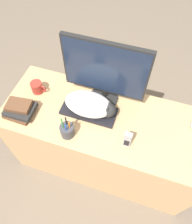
{
  "coord_description": "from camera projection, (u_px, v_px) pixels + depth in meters",
  "views": [
    {
      "loc": [
        0.2,
        -0.51,
        2.07
      ],
      "look_at": [
        -0.06,
        0.29,
        0.83
      ],
      "focal_mm": 35.0,
      "sensor_mm": 36.0,
      "label": 1
    }
  ],
  "objects": [
    {
      "name": "ground_plane",
      "position": [
        92.0,
        188.0,
        2.02
      ],
      "size": [
        12.0,
        12.0,
        0.0
      ],
      "primitive_type": "plane",
      "color": "#6B5B4C"
    },
    {
      "name": "desk",
      "position": [
        103.0,
        142.0,
        1.87
      ],
      "size": [
        1.5,
        0.6,
        0.77
      ],
      "color": "tan",
      "rests_on": "ground_plane"
    },
    {
      "name": "keyboard",
      "position": [
        89.0,
        111.0,
        1.57
      ],
      "size": [
        0.39,
        0.17,
        0.02
      ],
      "color": "black",
      "rests_on": "desk"
    },
    {
      "name": "cat",
      "position": [
        91.0,
        105.0,
        1.49
      ],
      "size": [
        0.36,
        0.2,
        0.15
      ],
      "color": "white",
      "rests_on": "keyboard"
    },
    {
      "name": "monitor",
      "position": [
        105.0,
        72.0,
        1.41
      ],
      "size": [
        0.57,
        0.22,
        0.52
      ],
      "color": "black",
      "rests_on": "desk"
    },
    {
      "name": "coffee_mug",
      "position": [
        37.0,
        87.0,
        1.65
      ],
      "size": [
        0.12,
        0.09,
        0.09
      ],
      "color": "#9E2D23",
      "rests_on": "desk"
    },
    {
      "name": "pen_cup",
      "position": [
        67.0,
        130.0,
        1.43
      ],
      "size": [
        0.09,
        0.09,
        0.19
      ],
      "color": "#38383D",
      "rests_on": "desk"
    },
    {
      "name": "phone",
      "position": [
        127.0,
        140.0,
        1.38
      ],
      "size": [
        0.05,
        0.03,
        0.14
      ],
      "color": "#99999E",
      "rests_on": "desk"
    },
    {
      "name": "book_stack",
      "position": [
        20.0,
        109.0,
        1.54
      ],
      "size": [
        0.21,
        0.17,
        0.09
      ],
      "color": "brown",
      "rests_on": "desk"
    }
  ]
}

